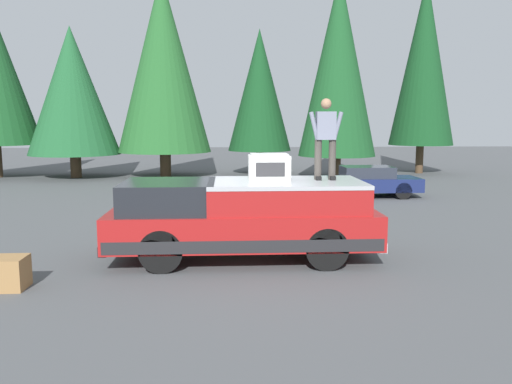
{
  "coord_description": "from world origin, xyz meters",
  "views": [
    {
      "loc": [
        -10.66,
        0.42,
        2.89
      ],
      "look_at": [
        0.34,
        -0.21,
        1.35
      ],
      "focal_mm": 36.03,
      "sensor_mm": 36.0,
      "label": 1
    }
  ],
  "objects_px": {
    "parked_car_navy": "(365,182)",
    "wooden_crate": "(9,273)",
    "person_on_truck_bed": "(326,137)",
    "compressor_unit": "(269,167)",
    "pickup_truck": "(243,218)"
  },
  "relations": [
    {
      "from": "person_on_truck_bed",
      "to": "wooden_crate",
      "type": "height_order",
      "value": "person_on_truck_bed"
    },
    {
      "from": "person_on_truck_bed",
      "to": "parked_car_navy",
      "type": "relative_size",
      "value": 0.41
    },
    {
      "from": "parked_car_navy",
      "to": "person_on_truck_bed",
      "type": "bearing_deg",
      "value": 159.41
    },
    {
      "from": "person_on_truck_bed",
      "to": "wooden_crate",
      "type": "xyz_separation_m",
      "value": [
        -1.86,
        5.82,
        -2.27
      ]
    },
    {
      "from": "wooden_crate",
      "to": "person_on_truck_bed",
      "type": "bearing_deg",
      "value": -72.32
    },
    {
      "from": "person_on_truck_bed",
      "to": "wooden_crate",
      "type": "distance_m",
      "value": 6.52
    },
    {
      "from": "parked_car_navy",
      "to": "pickup_truck",
      "type": "bearing_deg",
      "value": 150.36
    },
    {
      "from": "parked_car_navy",
      "to": "wooden_crate",
      "type": "relative_size",
      "value": 7.32
    },
    {
      "from": "person_on_truck_bed",
      "to": "parked_car_navy",
      "type": "xyz_separation_m",
      "value": [
        8.46,
        -3.18,
        -1.97
      ]
    },
    {
      "from": "compressor_unit",
      "to": "wooden_crate",
      "type": "bearing_deg",
      "value": 110.67
    },
    {
      "from": "compressor_unit",
      "to": "person_on_truck_bed",
      "type": "bearing_deg",
      "value": -84.84
    },
    {
      "from": "person_on_truck_bed",
      "to": "wooden_crate",
      "type": "bearing_deg",
      "value": 107.68
    },
    {
      "from": "compressor_unit",
      "to": "parked_car_navy",
      "type": "bearing_deg",
      "value": -27.01
    },
    {
      "from": "parked_car_navy",
      "to": "wooden_crate",
      "type": "distance_m",
      "value": 13.69
    },
    {
      "from": "compressor_unit",
      "to": "person_on_truck_bed",
      "type": "xyz_separation_m",
      "value": [
        0.11,
        -1.19,
        0.62
      ]
    }
  ]
}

